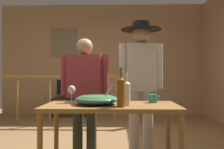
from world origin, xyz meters
TOP-DOWN VIEW (x-y plane):
  - ground_plane at (0.00, 0.00)m, footprint 7.65×7.65m
  - back_wall at (0.00, 2.94)m, footprint 5.33×0.10m
  - framed_picture at (-1.01, 2.88)m, footprint 0.67×0.03m
  - stair_railing at (-0.14, 1.63)m, footprint 3.55×0.10m
  - tv_console at (-0.78, 2.59)m, footprint 0.90×0.40m
  - flat_screen_tv at (-0.78, 2.56)m, footprint 0.67×0.12m
  - serving_table at (0.35, -1.02)m, footprint 1.34×0.65m
  - salad_bowl at (0.20, -1.02)m, footprint 0.44×0.44m
  - wine_glass at (-0.07, -0.90)m, footprint 0.08×0.08m
  - wine_bottle_amber at (0.45, -1.21)m, footprint 0.07×0.07m
  - wine_bottle_clear at (0.50, -1.10)m, footprint 0.08×0.08m
  - mug_teal at (0.79, -0.85)m, footprint 0.12×0.09m
  - person_standing_left at (-0.01, -0.35)m, footprint 0.62×0.25m
  - person_standing_right at (0.71, -0.35)m, footprint 0.56×0.51m

SIDE VIEW (x-z plane):
  - ground_plane at x=0.00m, z-range 0.00..0.00m
  - tv_console at x=-0.78m, z-range 0.00..0.45m
  - serving_table at x=0.35m, z-range 0.29..1.05m
  - stair_railing at x=-0.14m, z-range 0.15..1.23m
  - flat_screen_tv at x=-0.78m, z-range 0.49..0.96m
  - mug_teal at x=0.79m, z-range 0.76..0.85m
  - salad_bowl at x=0.20m, z-range 0.70..0.92m
  - wine_bottle_clear at x=0.50m, z-range 0.73..1.05m
  - wine_glass at x=-0.07m, z-range 0.80..0.98m
  - person_standing_left at x=-0.01m, z-range 0.14..1.65m
  - wine_bottle_amber at x=0.45m, z-range 0.72..1.09m
  - person_standing_right at x=0.71m, z-range 0.18..1.91m
  - back_wall at x=0.00m, z-range 0.00..2.88m
  - framed_picture at x=-1.01m, z-range 1.53..2.25m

